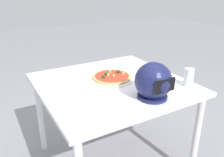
{
  "coord_description": "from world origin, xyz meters",
  "views": [
    {
      "loc": [
        0.8,
        1.39,
        1.43
      ],
      "look_at": [
        -0.01,
        -0.02,
        0.76
      ],
      "focal_mm": 37.11,
      "sensor_mm": 36.0,
      "label": 1
    }
  ],
  "objects_px": {
    "dining_table": "(112,92)",
    "drinking_glass": "(189,77)",
    "motorcycle_helmet": "(153,82)",
    "pizza": "(112,77)"
  },
  "relations": [
    {
      "from": "dining_table",
      "to": "pizza",
      "type": "bearing_deg",
      "value": -117.97
    },
    {
      "from": "motorcycle_helmet",
      "to": "pizza",
      "type": "bearing_deg",
      "value": -79.63
    },
    {
      "from": "dining_table",
      "to": "motorcycle_helmet",
      "type": "height_order",
      "value": "motorcycle_helmet"
    },
    {
      "from": "dining_table",
      "to": "motorcycle_helmet",
      "type": "xyz_separation_m",
      "value": [
        -0.1,
        0.35,
        0.2
      ]
    },
    {
      "from": "pizza",
      "to": "drinking_glass",
      "type": "bearing_deg",
      "value": 138.17
    },
    {
      "from": "dining_table",
      "to": "motorcycle_helmet",
      "type": "distance_m",
      "value": 0.41
    },
    {
      "from": "dining_table",
      "to": "drinking_glass",
      "type": "xyz_separation_m",
      "value": [
        -0.45,
        0.33,
        0.15
      ]
    },
    {
      "from": "dining_table",
      "to": "motorcycle_helmet",
      "type": "bearing_deg",
      "value": 105.96
    },
    {
      "from": "pizza",
      "to": "drinking_glass",
      "type": "height_order",
      "value": "drinking_glass"
    },
    {
      "from": "dining_table",
      "to": "pizza",
      "type": "relative_size",
      "value": 3.57
    }
  ]
}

